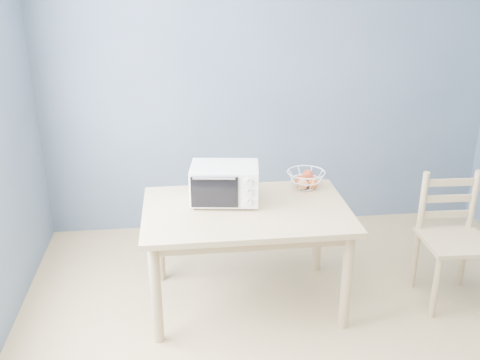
{
  "coord_description": "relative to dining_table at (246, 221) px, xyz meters",
  "views": [
    {
      "loc": [
        -0.81,
        -2.3,
        2.29
      ],
      "look_at": [
        -0.42,
        1.04,
        0.93
      ],
      "focal_mm": 40.0,
      "sensor_mm": 36.0,
      "label": 1
    }
  ],
  "objects": [
    {
      "name": "room",
      "position": [
        0.38,
        -0.97,
        0.65
      ],
      "size": [
        4.01,
        4.51,
        2.61
      ],
      "color": "tan",
      "rests_on": "ground"
    },
    {
      "name": "fruit_basket",
      "position": [
        0.48,
        0.3,
        0.17
      ],
      "size": [
        0.34,
        0.34,
        0.14
      ],
      "rotation": [
        0.0,
        0.0,
        0.22
      ],
      "color": "white",
      "rests_on": "dining_table"
    },
    {
      "name": "dining_chair",
      "position": [
        1.46,
        -0.11,
        -0.19
      ],
      "size": [
        0.46,
        0.46,
        0.94
      ],
      "rotation": [
        0.0,
        0.0,
        -0.04
      ],
      "color": "tan",
      "rests_on": "ground"
    },
    {
      "name": "toaster_oven",
      "position": [
        -0.15,
        0.12,
        0.24
      ],
      "size": [
        0.5,
        0.38,
        0.27
      ],
      "rotation": [
        0.0,
        0.0,
        -0.13
      ],
      "color": "white",
      "rests_on": "dining_table"
    },
    {
      "name": "dining_table",
      "position": [
        0.0,
        0.0,
        0.0
      ],
      "size": [
        1.4,
        0.9,
        0.75
      ],
      "color": "tan",
      "rests_on": "ground"
    }
  ]
}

